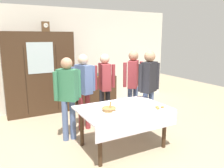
{
  "coord_description": "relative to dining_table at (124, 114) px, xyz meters",
  "views": [
    {
      "loc": [
        -1.95,
        -3.41,
        1.95
      ],
      "look_at": [
        0.0,
        0.2,
        1.08
      ],
      "focal_mm": 36.03,
      "sensor_mm": 36.0,
      "label": 1
    }
  ],
  "objects": [
    {
      "name": "book_stack",
      "position": [
        0.67,
        2.64,
        0.23
      ],
      "size": [
        0.17,
        0.21,
        0.09
      ],
      "color": "#B29333",
      "rests_on": "bookshelf_low"
    },
    {
      "name": "mantel_clock",
      "position": [
        -0.69,
        2.59,
        1.56
      ],
      "size": [
        0.18,
        0.11,
        0.24
      ],
      "color": "brown",
      "rests_on": "wall_cabinet"
    },
    {
      "name": "person_behind_table_left",
      "position": [
        -0.76,
        0.75,
        0.33
      ],
      "size": [
        0.52,
        0.39,
        1.58
      ],
      "color": "slate",
      "rests_on": "ground"
    },
    {
      "name": "tea_cup_mid_left",
      "position": [
        0.24,
        -0.22,
        0.13
      ],
      "size": [
        0.13,
        0.13,
        0.06
      ],
      "color": "white",
      "rests_on": "dining_table"
    },
    {
      "name": "ground_plane",
      "position": [
        0.0,
        0.23,
        -0.63
      ],
      "size": [
        12.0,
        12.0,
        0.0
      ],
      "primitive_type": "plane",
      "color": "tan",
      "rests_on": "ground"
    },
    {
      "name": "person_behind_table_right",
      "position": [
        0.85,
        1.01,
        0.37
      ],
      "size": [
        0.52,
        0.4,
        1.64
      ],
      "color": "slate",
      "rests_on": "ground"
    },
    {
      "name": "spoon_front_edge",
      "position": [
        -0.58,
        0.24,
        0.1
      ],
      "size": [
        0.12,
        0.02,
        0.01
      ],
      "color": "silver",
      "rests_on": "dining_table"
    },
    {
      "name": "tea_cup_center",
      "position": [
        0.31,
        0.19,
        0.13
      ],
      "size": [
        0.13,
        0.13,
        0.06
      ],
      "color": "silver",
      "rests_on": "dining_table"
    },
    {
      "name": "bookshelf_low",
      "position": [
        0.67,
        2.64,
        -0.22
      ],
      "size": [
        1.15,
        0.35,
        0.81
      ],
      "color": "#3D2819",
      "rests_on": "ground"
    },
    {
      "name": "tea_cup_far_left",
      "position": [
        0.58,
        0.1,
        0.13
      ],
      "size": [
        0.13,
        0.13,
        0.06
      ],
      "color": "white",
      "rests_on": "dining_table"
    },
    {
      "name": "back_wall",
      "position": [
        0.0,
        2.88,
        0.72
      ],
      "size": [
        6.4,
        0.1,
        2.7
      ],
      "primitive_type": "cube",
      "color": "silver",
      "rests_on": "ground"
    },
    {
      "name": "person_near_right_end",
      "position": [
        0.87,
        0.44,
        0.39
      ],
      "size": [
        0.52,
        0.33,
        1.67
      ],
      "color": "slate",
      "rests_on": "ground"
    },
    {
      "name": "person_beside_shelf",
      "position": [
        -0.32,
        1.08,
        0.34
      ],
      "size": [
        0.52,
        0.4,
        1.6
      ],
      "color": "#933338",
      "rests_on": "ground"
    },
    {
      "name": "tea_cup_near_right",
      "position": [
        -0.32,
        -0.25,
        0.13
      ],
      "size": [
        0.13,
        0.13,
        0.06
      ],
      "color": "silver",
      "rests_on": "dining_table"
    },
    {
      "name": "pastry_plate",
      "position": [
        0.52,
        -0.33,
        0.11
      ],
      "size": [
        0.28,
        0.28,
        0.05
      ],
      "color": "white",
      "rests_on": "dining_table"
    },
    {
      "name": "person_by_cabinet",
      "position": [
        0.23,
        1.19,
        0.33
      ],
      "size": [
        0.52,
        0.39,
        1.58
      ],
      "color": "#232328",
      "rests_on": "ground"
    },
    {
      "name": "bread_basket",
      "position": [
        -0.29,
        -0.0,
        0.13
      ],
      "size": [
        0.24,
        0.24,
        0.16
      ],
      "color": "#9E7542",
      "rests_on": "dining_table"
    },
    {
      "name": "wall_cabinet",
      "position": [
        -0.9,
        2.59,
        0.4
      ],
      "size": [
        1.69,
        0.46,
        2.06
      ],
      "color": "#3D2819",
      "rests_on": "ground"
    },
    {
      "name": "tea_cup_mid_right",
      "position": [
        0.15,
        0.14,
        0.13
      ],
      "size": [
        0.13,
        0.13,
        0.06
      ],
      "color": "silver",
      "rests_on": "dining_table"
    },
    {
      "name": "dining_table",
      "position": [
        0.0,
        0.0,
        0.0
      ],
      "size": [
        1.54,
        1.05,
        0.73
      ],
      "color": "#3D2819",
      "rests_on": "ground"
    },
    {
      "name": "tea_cup_front_edge",
      "position": [
        -0.0,
        0.28,
        0.13
      ],
      "size": [
        0.13,
        0.13,
        0.06
      ],
      "color": "white",
      "rests_on": "dining_table"
    },
    {
      "name": "spoon_near_right",
      "position": [
        -0.23,
        0.25,
        0.1
      ],
      "size": [
        0.12,
        0.02,
        0.01
      ],
      "color": "silver",
      "rests_on": "dining_table"
    }
  ]
}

